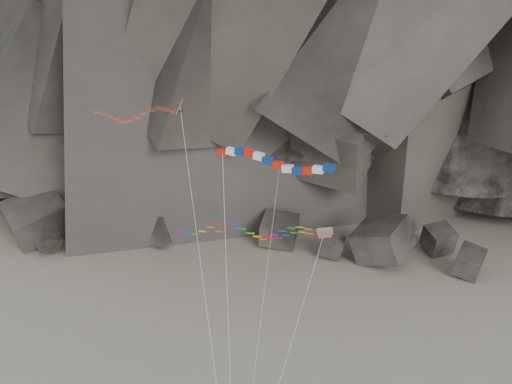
# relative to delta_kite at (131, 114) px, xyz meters

# --- Properties ---
(boulder_field) EXTENTS (72.47, 13.96, 9.73)m
(boulder_field) POSITION_rel_delta_kite_xyz_m (1.55, 29.81, -25.76)
(boulder_field) COLOR #47423F
(boulder_field) RESTS_ON ground
(delta_kite) EXTENTS (15.58, 18.84, 28.26)m
(delta_kite) POSITION_rel_delta_kite_xyz_m (0.00, 0.00, 0.00)
(delta_kite) COLOR red
(delta_kite) RESTS_ON ground
(banner_kite) EXTENTS (9.41, 14.16, 25.16)m
(banner_kite) POSITION_rel_delta_kite_xyz_m (13.03, -6.48, -2.11)
(banner_kite) COLOR red
(banner_kite) RESTS_ON ground
(parafoil_kite) EXTENTS (14.77, 16.82, 17.43)m
(parafoil_kite) POSITION_rel_delta_kite_xyz_m (10.20, -1.84, -10.00)
(parafoil_kite) COLOR #C1CC0B
(parafoil_kite) RESTS_ON ground
(pennant_kite) EXTENTS (2.28, 16.39, 23.05)m
(pennant_kite) POSITION_rel_delta_kite_xyz_m (12.87, -5.46, -8.61)
(pennant_kite) COLOR red
(pennant_kite) RESTS_ON ground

